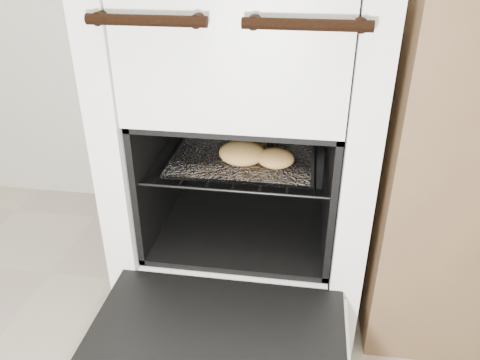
% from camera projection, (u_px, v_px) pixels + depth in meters
% --- Properties ---
extents(stove, '(0.64, 0.71, 0.97)m').
position_uv_depth(stove, '(248.00, 138.00, 1.32)').
color(stove, white).
rests_on(stove, ground).
extents(oven_door, '(0.57, 0.45, 0.04)m').
position_uv_depth(oven_door, '(213.00, 354.00, 0.98)').
color(oven_door, black).
rests_on(oven_door, stove).
extents(oven_rack, '(0.46, 0.45, 0.01)m').
position_uv_depth(oven_rack, '(245.00, 153.00, 1.27)').
color(oven_rack, black).
rests_on(oven_rack, stove).
extents(foil_sheet, '(0.36, 0.32, 0.01)m').
position_uv_depth(foil_sheet, '(244.00, 154.00, 1.25)').
color(foil_sheet, white).
rests_on(foil_sheet, oven_rack).
extents(baked_rolls, '(0.23, 0.32, 0.05)m').
position_uv_depth(baked_rolls, '(254.00, 142.00, 1.25)').
color(baked_rolls, tan).
rests_on(baked_rolls, foil_sheet).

